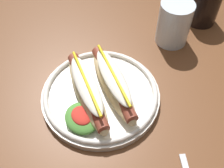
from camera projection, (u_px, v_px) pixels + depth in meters
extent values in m
cube|color=brown|center=(179.00, 84.00, 0.67)|extent=(1.37, 0.99, 0.04)
cylinder|color=brown|center=(150.00, 20.00, 1.40)|extent=(0.06, 0.06, 0.70)
cylinder|color=silver|center=(101.00, 95.00, 0.61)|extent=(0.27, 0.27, 0.02)
torus|color=silver|center=(101.00, 92.00, 0.60)|extent=(0.26, 0.26, 0.01)
ellipsoid|color=beige|center=(87.00, 92.00, 0.58)|extent=(0.23, 0.09, 0.04)
cylinder|color=brown|center=(87.00, 90.00, 0.58)|extent=(0.21, 0.06, 0.03)
ellipsoid|color=silver|center=(86.00, 85.00, 0.56)|extent=(0.17, 0.07, 0.02)
cylinder|color=yellow|center=(86.00, 82.00, 0.56)|extent=(0.18, 0.04, 0.01)
ellipsoid|color=beige|center=(113.00, 84.00, 0.60)|extent=(0.23, 0.09, 0.04)
cylinder|color=brown|center=(113.00, 82.00, 0.59)|extent=(0.21, 0.06, 0.03)
ellipsoid|color=silver|center=(113.00, 76.00, 0.58)|extent=(0.17, 0.07, 0.02)
cylinder|color=yellow|center=(113.00, 73.00, 0.57)|extent=(0.18, 0.04, 0.01)
ellipsoid|color=#4C8C38|center=(82.00, 118.00, 0.55)|extent=(0.08, 0.07, 0.02)
ellipsoid|color=red|center=(82.00, 115.00, 0.54)|extent=(0.05, 0.04, 0.01)
cylinder|color=black|center=(204.00, 5.00, 0.75)|extent=(0.09, 0.09, 0.10)
cylinder|color=silver|center=(174.00, 23.00, 0.69)|extent=(0.09, 0.09, 0.11)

